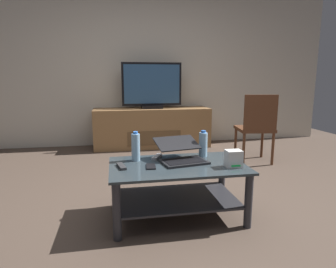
% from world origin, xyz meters
% --- Properties ---
extents(ground_plane, '(7.68, 7.68, 0.00)m').
position_xyz_m(ground_plane, '(0.00, 0.00, 0.00)').
color(ground_plane, '#4C3D33').
extents(back_wall, '(6.40, 0.12, 2.80)m').
position_xyz_m(back_wall, '(0.00, 2.56, 1.40)').
color(back_wall, beige).
rests_on(back_wall, ground).
extents(coffee_table, '(1.06, 0.65, 0.44)m').
position_xyz_m(coffee_table, '(-0.03, -0.26, 0.30)').
color(coffee_table, '#2D383D').
rests_on(coffee_table, ground).
extents(media_cabinet, '(1.85, 0.52, 0.63)m').
position_xyz_m(media_cabinet, '(0.09, 2.24, 0.31)').
color(media_cabinet, olive).
rests_on(media_cabinet, ground).
extents(television, '(0.95, 0.20, 0.72)m').
position_xyz_m(television, '(0.09, 2.22, 0.98)').
color(television, black).
rests_on(television, media_cabinet).
extents(dining_chair, '(0.49, 0.49, 0.91)m').
position_xyz_m(dining_chair, '(1.31, 1.05, 0.51)').
color(dining_chair, '#59331E').
rests_on(dining_chair, ground).
extents(laptop, '(0.42, 0.45, 0.17)m').
position_xyz_m(laptop, '(0.02, -0.17, 0.50)').
color(laptop, black).
rests_on(laptop, coffee_table).
extents(router_box, '(0.12, 0.10, 0.13)m').
position_xyz_m(router_box, '(0.38, -0.40, 0.50)').
color(router_box, white).
rests_on(router_box, coffee_table).
extents(water_bottle_near, '(0.07, 0.07, 0.24)m').
position_xyz_m(water_bottle_near, '(-0.34, -0.09, 0.55)').
color(water_bottle_near, '#99C6E5').
rests_on(water_bottle_near, coffee_table).
extents(water_bottle_far, '(0.07, 0.07, 0.23)m').
position_xyz_m(water_bottle_far, '(0.24, -0.06, 0.55)').
color(water_bottle_far, '#99C6E5').
rests_on(water_bottle_far, coffee_table).
extents(cell_phone, '(0.08, 0.15, 0.01)m').
position_xyz_m(cell_phone, '(-0.24, -0.29, 0.44)').
color(cell_phone, black).
rests_on(cell_phone, coffee_table).
extents(tv_remote, '(0.11, 0.16, 0.02)m').
position_xyz_m(tv_remote, '(-0.16, -0.04, 0.45)').
color(tv_remote, '#99999E').
rests_on(tv_remote, coffee_table).
extents(soundbar_remote, '(0.07, 0.17, 0.02)m').
position_xyz_m(soundbar_remote, '(-0.47, -0.26, 0.45)').
color(soundbar_remote, '#2D2D30').
rests_on(soundbar_remote, coffee_table).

